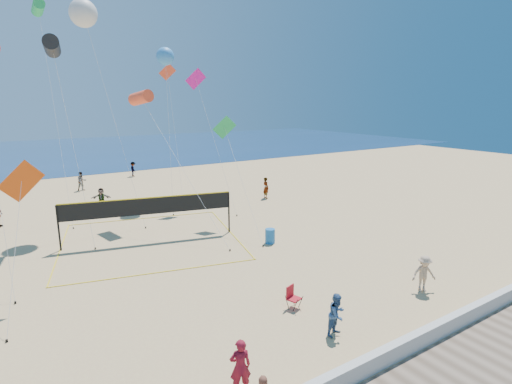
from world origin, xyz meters
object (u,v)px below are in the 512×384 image
camp_chair (292,296)px  trash_barrel (270,236)px  volleyball_net (149,211)px  woman (240,367)px

camp_chair → trash_barrel: bearing=43.5°
trash_barrel → volleyball_net: 7.23m
camp_chair → woman: bearing=-162.8°
woman → camp_chair: size_ratio=1.65×
woman → trash_barrel: bearing=-111.3°
camp_chair → trash_barrel: size_ratio=1.19×
camp_chair → volleyball_net: (-2.22, 10.81, 1.32)m
woman → trash_barrel: woman is taller
volleyball_net → trash_barrel: bearing=-22.8°
trash_barrel → volleyball_net: (-5.73, 4.18, 1.40)m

